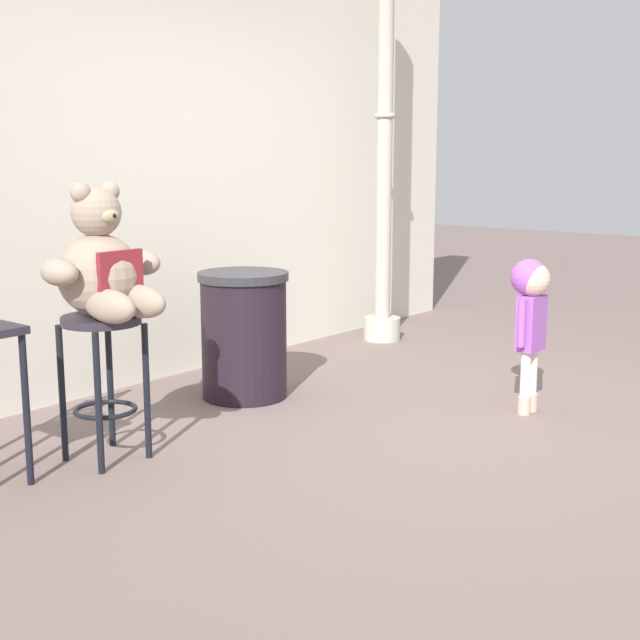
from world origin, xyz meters
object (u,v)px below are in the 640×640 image
Objects in this scene: child_walking at (531,302)px; lamppost at (384,186)px; bar_stool_with_teddy at (103,358)px; teddy_bear at (103,269)px; trash_bin at (244,335)px.

child_walking is 0.29× the size of lamppost.
child_walking is (2.02, -1.21, 0.14)m from bar_stool_with_teddy.
teddy_bear is 3.21m from lamppost.
trash_bin is (1.23, 0.27, -0.12)m from bar_stool_with_teddy.
bar_stool_with_teddy is 0.43m from teddy_bear.
bar_stool_with_teddy is 0.80× the size of child_walking.
bar_stool_with_teddy is at bearing -167.83° from trash_bin.
teddy_bear is 1.38m from trash_bin.
lamppost is (1.90, 0.33, 0.82)m from trash_bin.
trash_bin is at bearing 12.17° from bar_stool_with_teddy.
teddy_bear reaches higher than bar_stool_with_teddy.
child_walking is at bearing -31.02° from bar_stool_with_teddy.
trash_bin is 2.10m from lamppost.
lamppost reaches higher than trash_bin.
bar_stool_with_teddy is at bearing -169.24° from lamppost.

